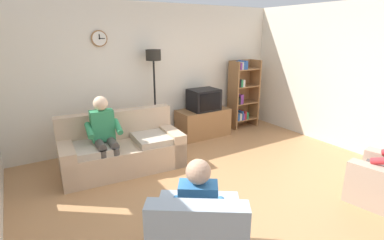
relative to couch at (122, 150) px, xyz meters
The scene contains 10 objects.
ground_plane 1.99m from the couch, 55.78° to the right, with size 12.00×12.00×0.00m, color #B27F51.
back_wall_assembly 1.84m from the couch, 43.34° to the left, with size 6.20×0.17×2.70m.
right_wall 4.40m from the couch, 22.25° to the right, with size 0.12×5.80×2.70m, color silver.
couch is the anchor object (origin of this frame).
tv_stand 2.09m from the couch, 17.50° to the left, with size 1.10×0.56×0.58m.
tv 2.14m from the couch, 16.87° to the left, with size 0.60×0.49×0.44m.
bookshelf 3.23m from the couch, 12.71° to the left, with size 0.68×0.36×1.55m.
floor_lamp 1.65m from the couch, 37.76° to the left, with size 0.28×0.28×1.85m.
person_on_couch 0.49m from the couch, 159.17° to the right, with size 0.53×0.56×1.24m.
person_in_left_armchair 2.42m from the couch, 91.54° to the right, with size 0.61×0.64×1.12m.
Camera 1 is at (-2.45, -2.76, 2.15)m, focal length 27.41 mm.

